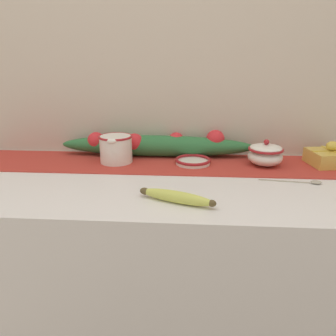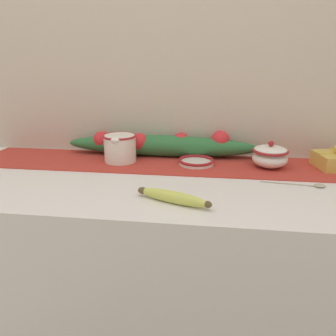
% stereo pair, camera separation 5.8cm
% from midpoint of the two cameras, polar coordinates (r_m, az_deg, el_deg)
% --- Properties ---
extents(countertop, '(1.47, 0.60, 0.88)m').
position_cam_midpoint_polar(countertop, '(1.28, -1.41, -20.61)').
color(countertop, silver).
rests_on(countertop, ground_plane).
extents(back_wall, '(2.27, 0.04, 2.40)m').
position_cam_midpoint_polar(back_wall, '(1.31, 0.58, 16.35)').
color(back_wall, beige).
rests_on(back_wall, ground_plane).
extents(table_runner, '(1.36, 0.26, 0.00)m').
position_cam_midpoint_polar(table_runner, '(1.21, -0.40, 0.88)').
color(table_runner, '#B23328').
rests_on(table_runner, countertop).
extents(cream_pitcher, '(0.12, 0.14, 0.10)m').
position_cam_midpoint_polar(cream_pitcher, '(1.22, -6.99, 3.63)').
color(cream_pitcher, white).
rests_on(cream_pitcher, countertop).
extents(sugar_bowl, '(0.12, 0.12, 0.10)m').
position_cam_midpoint_polar(sugar_bowl, '(1.21, 18.66, 1.99)').
color(sugar_bowl, white).
rests_on(sugar_bowl, countertop).
extents(small_dish, '(0.13, 0.13, 0.02)m').
position_cam_midpoint_polar(small_dish, '(1.19, 6.33, 1.13)').
color(small_dish, white).
rests_on(small_dish, countertop).
extents(banana, '(0.21, 0.11, 0.03)m').
position_cam_midpoint_polar(banana, '(0.88, 2.80, -5.10)').
color(banana, '#CCD156').
rests_on(banana, countertop).
extents(spoon, '(0.19, 0.04, 0.01)m').
position_cam_midpoint_polar(spoon, '(1.09, 25.35, -2.76)').
color(spoon, '#A89E89').
rests_on(spoon, countertop).
extents(poinsettia_garland, '(0.76, 0.10, 0.10)m').
position_cam_midpoint_polar(poinsettia_garland, '(1.28, 0.13, 4.07)').
color(poinsettia_garland, '#2D6B38').
rests_on(poinsettia_garland, countertop).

